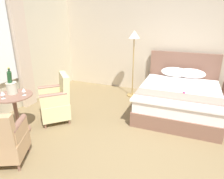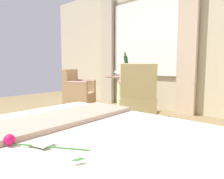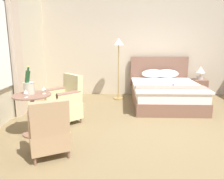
{
  "view_description": "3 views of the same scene",
  "coord_description": "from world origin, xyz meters",
  "px_view_note": "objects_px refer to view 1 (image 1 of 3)",
  "views": [
    {
      "loc": [
        0.31,
        -2.44,
        2.06
      ],
      "look_at": [
        -0.96,
        0.77,
        0.79
      ],
      "focal_mm": 32.0,
      "sensor_mm": 36.0,
      "label": 1
    },
    {
      "loc": [
        0.63,
        2.46,
        0.92
      ],
      "look_at": [
        -0.95,
        1.1,
        0.69
      ],
      "focal_mm": 32.0,
      "sensor_mm": 36.0,
      "label": 2
    },
    {
      "loc": [
        -1.03,
        -3.66,
        1.65
      ],
      "look_at": [
        -1.18,
        1.02,
        0.61
      ],
      "focal_mm": 35.0,
      "sensor_mm": 36.0,
      "label": 3
    }
  ],
  "objects_px": {
    "champagne_bucket": "(11,86)",
    "wine_glass_near_bucket": "(2,94)",
    "floor_lamp_brass": "(134,45)",
    "armchair_facing_bed": "(3,140)",
    "wine_glass_near_edge": "(24,90)",
    "side_table_round": "(16,110)",
    "armchair_by_window": "(56,102)",
    "bed": "(179,97)"
  },
  "relations": [
    {
      "from": "bed",
      "to": "armchair_by_window",
      "type": "relative_size",
      "value": 2.16
    },
    {
      "from": "wine_glass_near_edge",
      "to": "armchair_facing_bed",
      "type": "xyz_separation_m",
      "value": [
        0.33,
        -0.82,
        -0.43
      ]
    },
    {
      "from": "champagne_bucket",
      "to": "bed",
      "type": "bearing_deg",
      "value": 35.41
    },
    {
      "from": "floor_lamp_brass",
      "to": "armchair_facing_bed",
      "type": "relative_size",
      "value": 1.97
    },
    {
      "from": "floor_lamp_brass",
      "to": "wine_glass_near_edge",
      "type": "bearing_deg",
      "value": -117.93
    },
    {
      "from": "floor_lamp_brass",
      "to": "armchair_by_window",
      "type": "xyz_separation_m",
      "value": [
        -1.07,
        -1.89,
        -0.97
      ]
    },
    {
      "from": "bed",
      "to": "wine_glass_near_bucket",
      "type": "relative_size",
      "value": 16.3
    },
    {
      "from": "bed",
      "to": "champagne_bucket",
      "type": "distance_m",
      "value": 3.47
    },
    {
      "from": "champagne_bucket",
      "to": "armchair_facing_bed",
      "type": "bearing_deg",
      "value": -53.81
    },
    {
      "from": "bed",
      "to": "wine_glass_near_edge",
      "type": "relative_size",
      "value": 15.75
    },
    {
      "from": "floor_lamp_brass",
      "to": "wine_glass_near_edge",
      "type": "relative_size",
      "value": 12.81
    },
    {
      "from": "floor_lamp_brass",
      "to": "armchair_by_window",
      "type": "bearing_deg",
      "value": -119.55
    },
    {
      "from": "wine_glass_near_edge",
      "to": "armchair_facing_bed",
      "type": "bearing_deg",
      "value": -68.16
    },
    {
      "from": "armchair_by_window",
      "to": "armchair_facing_bed",
      "type": "height_order",
      "value": "armchair_by_window"
    },
    {
      "from": "wine_glass_near_edge",
      "to": "armchair_by_window",
      "type": "distance_m",
      "value": 0.74
    },
    {
      "from": "side_table_round",
      "to": "armchair_facing_bed",
      "type": "bearing_deg",
      "value": -55.06
    },
    {
      "from": "champagne_bucket",
      "to": "wine_glass_near_edge",
      "type": "height_order",
      "value": "champagne_bucket"
    },
    {
      "from": "bed",
      "to": "armchair_facing_bed",
      "type": "height_order",
      "value": "bed"
    },
    {
      "from": "champagne_bucket",
      "to": "wine_glass_near_bucket",
      "type": "bearing_deg",
      "value": -80.45
    },
    {
      "from": "champagne_bucket",
      "to": "wine_glass_near_edge",
      "type": "xyz_separation_m",
      "value": [
        0.26,
        0.02,
        -0.06
      ]
    },
    {
      "from": "champagne_bucket",
      "to": "floor_lamp_brass",
      "type": "bearing_deg",
      "value": 57.74
    },
    {
      "from": "side_table_round",
      "to": "champagne_bucket",
      "type": "bearing_deg",
      "value": 139.48
    },
    {
      "from": "bed",
      "to": "champagne_bucket",
      "type": "height_order",
      "value": "champagne_bucket"
    },
    {
      "from": "side_table_round",
      "to": "wine_glass_near_edge",
      "type": "bearing_deg",
      "value": 20.35
    },
    {
      "from": "side_table_round",
      "to": "bed",
      "type": "bearing_deg",
      "value": 36.81
    },
    {
      "from": "bed",
      "to": "wine_glass_near_edge",
      "type": "xyz_separation_m",
      "value": [
        -2.54,
        -1.97,
        0.5
      ]
    },
    {
      "from": "floor_lamp_brass",
      "to": "bed",
      "type": "bearing_deg",
      "value": -21.57
    },
    {
      "from": "champagne_bucket",
      "to": "wine_glass_near_edge",
      "type": "relative_size",
      "value": 3.68
    },
    {
      "from": "bed",
      "to": "side_table_round",
      "type": "xyz_separation_m",
      "value": [
        -2.73,
        -2.04,
        0.11
      ]
    },
    {
      "from": "floor_lamp_brass",
      "to": "armchair_by_window",
      "type": "height_order",
      "value": "floor_lamp_brass"
    },
    {
      "from": "champagne_bucket",
      "to": "armchair_facing_bed",
      "type": "xyz_separation_m",
      "value": [
        0.58,
        -0.8,
        -0.49
      ]
    },
    {
      "from": "bed",
      "to": "armchair_by_window",
      "type": "distance_m",
      "value": 2.7
    },
    {
      "from": "floor_lamp_brass",
      "to": "champagne_bucket",
      "type": "height_order",
      "value": "floor_lamp_brass"
    },
    {
      "from": "floor_lamp_brass",
      "to": "side_table_round",
      "type": "distance_m",
      "value": 3.09
    },
    {
      "from": "champagne_bucket",
      "to": "wine_glass_near_edge",
      "type": "bearing_deg",
      "value": 3.47
    },
    {
      "from": "side_table_round",
      "to": "armchair_facing_bed",
      "type": "xyz_separation_m",
      "value": [
        0.52,
        -0.74,
        -0.05
      ]
    },
    {
      "from": "armchair_facing_bed",
      "to": "floor_lamp_brass",
      "type": "bearing_deg",
      "value": 73.38
    },
    {
      "from": "bed",
      "to": "champagne_bucket",
      "type": "bearing_deg",
      "value": -144.59
    },
    {
      "from": "champagne_bucket",
      "to": "armchair_facing_bed",
      "type": "relative_size",
      "value": 0.57
    },
    {
      "from": "side_table_round",
      "to": "wine_glass_near_bucket",
      "type": "relative_size",
      "value": 5.65
    },
    {
      "from": "champagne_bucket",
      "to": "armchair_by_window",
      "type": "distance_m",
      "value": 0.9
    },
    {
      "from": "champagne_bucket",
      "to": "wine_glass_near_bucket",
      "type": "distance_m",
      "value": 0.24
    }
  ]
}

